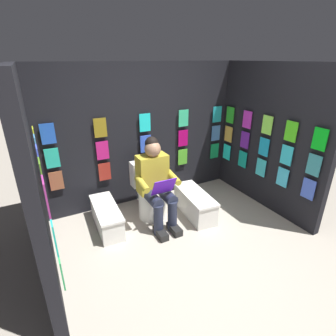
{
  "coord_description": "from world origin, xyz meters",
  "views": [
    {
      "loc": [
        1.45,
        1.58,
        2.11
      ],
      "look_at": [
        0.06,
        -1.06,
        0.85
      ],
      "focal_mm": 28.0,
      "sensor_mm": 36.0,
      "label": 1
    }
  ],
  "objects_px": {
    "toilet": "(150,194)",
    "comic_longbox_near": "(107,217)",
    "comic_longbox_far": "(195,204)",
    "person_reading": "(156,183)"
  },
  "relations": [
    {
      "from": "toilet",
      "to": "comic_longbox_near",
      "type": "distance_m",
      "value": 0.67
    },
    {
      "from": "comic_longbox_near",
      "to": "comic_longbox_far",
      "type": "bearing_deg",
      "value": 170.18
    },
    {
      "from": "toilet",
      "to": "person_reading",
      "type": "distance_m",
      "value": 0.35
    },
    {
      "from": "comic_longbox_far",
      "to": "comic_longbox_near",
      "type": "bearing_deg",
      "value": -6.87
    },
    {
      "from": "person_reading",
      "to": "comic_longbox_far",
      "type": "xyz_separation_m",
      "value": [
        -0.57,
        0.08,
        -0.43
      ]
    },
    {
      "from": "person_reading",
      "to": "comic_longbox_near",
      "type": "distance_m",
      "value": 0.8
    },
    {
      "from": "toilet",
      "to": "person_reading",
      "type": "xyz_separation_m",
      "value": [
        0.0,
        0.23,
        0.27
      ]
    },
    {
      "from": "comic_longbox_near",
      "to": "person_reading",
      "type": "bearing_deg",
      "value": 166.35
    },
    {
      "from": "person_reading",
      "to": "comic_longbox_far",
      "type": "relative_size",
      "value": 1.4
    },
    {
      "from": "person_reading",
      "to": "comic_longbox_near",
      "type": "height_order",
      "value": "person_reading"
    }
  ]
}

